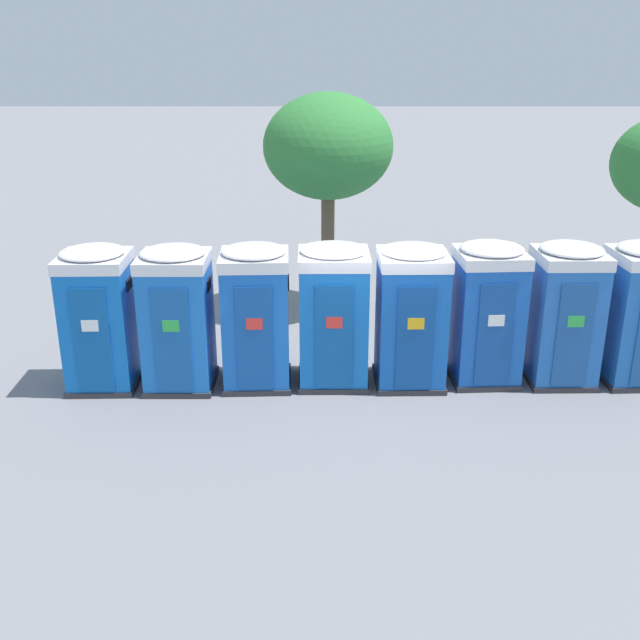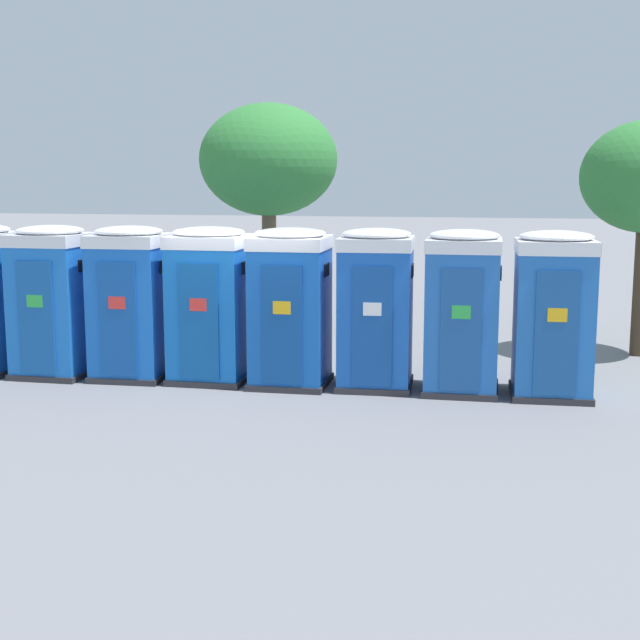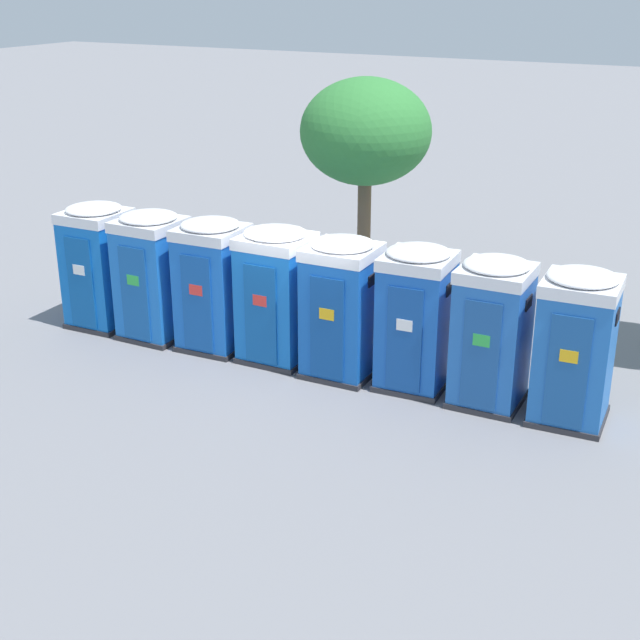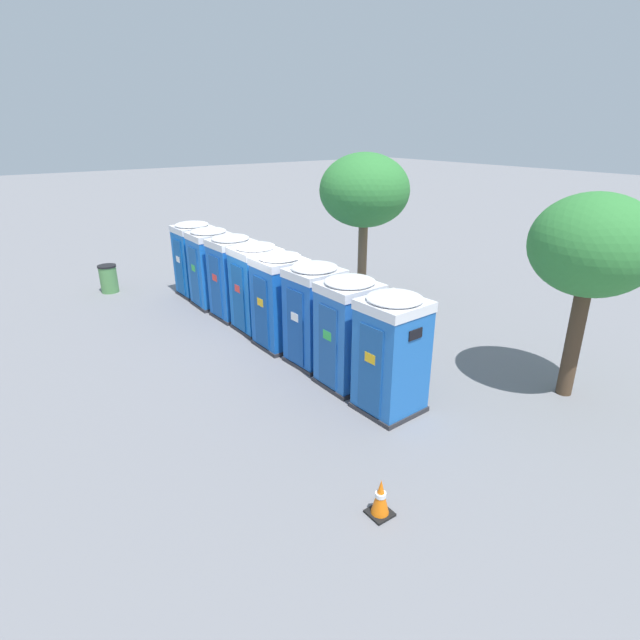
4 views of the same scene
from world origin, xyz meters
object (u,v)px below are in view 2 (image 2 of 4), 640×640
object	(u,v)px
portapotty_3	(210,304)
portapotty_2	(131,302)
portapotty_6	(463,311)
portapotty_1	(53,300)
portapotty_4	(290,307)
portapotty_5	(376,308)
street_tree_0	(268,161)
portapotty_7	(553,314)

from	to	relation	value
portapotty_3	portapotty_2	bearing A→B (deg)	-177.36
portapotty_6	portapotty_1	bearing A→B (deg)	-178.15
portapotty_1	portapotty_4	distance (m)	4.08
portapotty_3	portapotty_5	size ratio (longest dim) A/B	1.00
portapotty_3	street_tree_0	size ratio (longest dim) A/B	0.53
portapotty_5	street_tree_0	distance (m)	5.30
portapotty_2	portapotty_4	bearing A→B (deg)	0.32
portapotty_3	street_tree_0	world-z (taller)	street_tree_0
portapotty_3	portapotty_4	world-z (taller)	same
portapotty_4	portapotty_3	bearing A→B (deg)	178.00
portapotty_6	street_tree_0	xyz separation A→B (m)	(-4.14, 3.88, 2.36)
portapotty_5	portapotty_6	world-z (taller)	same
portapotty_6	portapotty_7	bearing A→B (deg)	0.41
portapotty_1	portapotty_4	bearing A→B (deg)	1.55
portapotty_1	portapotty_2	size ratio (longest dim) A/B	1.00
portapotty_1	portapotty_3	world-z (taller)	same
portapotty_3	portapotty_5	bearing A→B (deg)	2.07
portapotty_7	portapotty_1	bearing A→B (deg)	-178.39
portapotty_1	street_tree_0	xyz separation A→B (m)	(2.65, 4.10, 2.36)
portapotty_2	portapotty_7	world-z (taller)	same
portapotty_5	street_tree_0	world-z (taller)	street_tree_0
portapotty_2	portapotty_7	size ratio (longest dim) A/B	1.00
portapotty_4	portapotty_5	size ratio (longest dim) A/B	1.00
portapotty_5	portapotty_4	bearing A→B (deg)	-173.87
portapotty_6	portapotty_3	bearing A→B (deg)	-179.13
portapotty_5	portapotty_3	bearing A→B (deg)	-177.93
portapotty_1	portapotty_7	size ratio (longest dim) A/B	1.00
portapotty_1	portapotty_3	distance (m)	2.72
portapotty_3	portapotty_7	distance (m)	5.44
portapotty_7	portapotty_3	bearing A→B (deg)	-179.24
portapotty_5	portapotty_7	xyz separation A→B (m)	(2.72, -0.03, -0.00)
portapotty_1	portapotty_5	size ratio (longest dim) A/B	1.00
portapotty_2	street_tree_0	size ratio (longest dim) A/B	0.53
portapotty_6	portapotty_7	distance (m)	1.36
portapotty_3	portapotty_6	size ratio (longest dim) A/B	1.00
street_tree_0	portapotty_5	bearing A→B (deg)	-54.17
portapotty_4	portapotty_5	bearing A→B (deg)	6.13
portapotty_2	portapotty_3	world-z (taller)	same
portapotty_4	street_tree_0	size ratio (longest dim) A/B	0.53
portapotty_1	portapotty_6	size ratio (longest dim) A/B	1.00
portapotty_2	portapotty_5	xyz separation A→B (m)	(4.07, 0.16, 0.00)
portapotty_4	street_tree_0	xyz separation A→B (m)	(-1.42, 3.99, 2.36)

